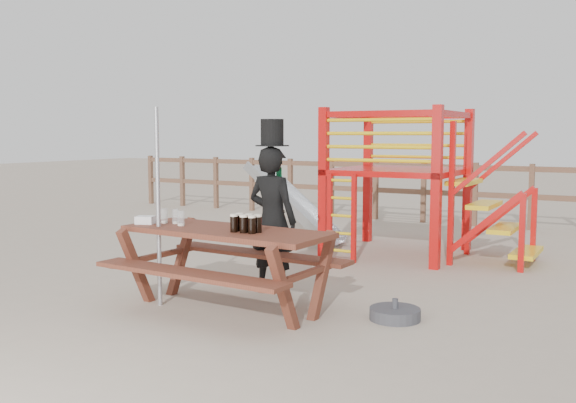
# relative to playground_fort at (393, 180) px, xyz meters

# --- Properties ---
(ground) EXTENTS (60.00, 60.00, 0.00)m
(ground) POSITION_rel_playground_fort_xyz_m (-0.12, -3.58, -1.07)
(ground) COLOR tan
(ground) RESTS_ON ground
(back_fence) EXTENTS (15.09, 0.09, 1.20)m
(back_fence) POSITION_rel_playground_fort_xyz_m (-0.12, 3.42, -0.34)
(back_fence) COLOR brown
(back_fence) RESTS_ON ground
(playground_fort) EXTENTS (4.71, 1.84, 2.10)m
(playground_fort) POSITION_rel_playground_fort_xyz_m (0.00, 0.00, 0.00)
(playground_fort) COLOR red
(playground_fort) RESTS_ON ground
(picnic_table) EXTENTS (2.16, 1.54, 0.81)m
(picnic_table) POSITION_rel_playground_fort_xyz_m (-0.34, -3.69, -0.56)
(picnic_table) COLOR brown
(picnic_table) RESTS_ON ground
(man_with_hat) EXTENTS (0.61, 0.42, 1.89)m
(man_with_hat) POSITION_rel_playground_fort_xyz_m (-0.30, -2.87, -0.22)
(man_with_hat) COLOR black
(man_with_hat) RESTS_ON ground
(metal_pole) EXTENTS (0.04, 0.04, 2.00)m
(metal_pole) POSITION_rel_playground_fort_xyz_m (-1.03, -3.88, -0.07)
(metal_pole) COLOR #B2B2B7
(metal_pole) RESTS_ON ground
(parasol_base) EXTENTS (0.48, 0.48, 0.20)m
(parasol_base) POSITION_rel_playground_fort_xyz_m (1.22, -3.19, -1.02)
(parasol_base) COLOR #39393E
(parasol_base) RESTS_ON ground
(paper_bag) EXTENTS (0.22, 0.20, 0.08)m
(paper_bag) POSITION_rel_playground_fort_xyz_m (-1.28, -3.80, -0.22)
(paper_bag) COLOR white
(paper_bag) RESTS_ON picnic_table
(stout_pints) EXTENTS (0.28, 0.17, 0.17)m
(stout_pints) POSITION_rel_playground_fort_xyz_m (-0.05, -3.77, -0.18)
(stout_pints) COLOR black
(stout_pints) RESTS_ON picnic_table
(empty_glasses) EXTENTS (0.35, 0.17, 0.15)m
(empty_glasses) POSITION_rel_playground_fort_xyz_m (-1.01, -3.68, -0.20)
(empty_glasses) COLOR silver
(empty_glasses) RESTS_ON picnic_table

